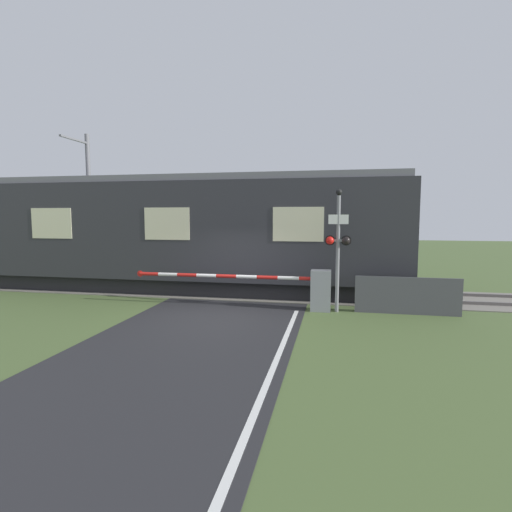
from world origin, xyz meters
name	(u,v)px	position (x,y,z in m)	size (l,w,h in m)	color
ground_plane	(219,316)	(0.00, 0.00, 0.00)	(80.00, 80.00, 0.00)	#4C6033
track_bed	(247,292)	(0.00, 3.67, 0.02)	(36.00, 3.20, 0.13)	slate
train	(183,233)	(-2.51, 3.66, 2.22)	(16.56, 3.00, 4.34)	black
crossing_barrier	(303,288)	(2.31, 1.24, 0.69)	(6.32, 0.44, 1.25)	gray
signal_post	(338,243)	(3.32, 1.21, 2.08)	(0.77, 0.26, 3.66)	gray
catenary_pole	(89,204)	(-7.71, 5.49, 3.41)	(0.20, 1.90, 6.52)	slate
roadside_fence	(407,296)	(5.35, 1.29, 0.55)	(2.99, 0.06, 1.10)	#4C4C51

